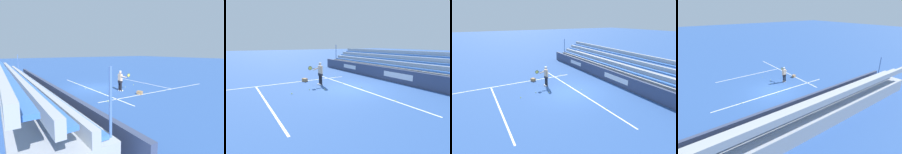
# 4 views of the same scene
# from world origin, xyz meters

# --- Properties ---
(ground_plane) EXTENTS (160.00, 160.00, 0.00)m
(ground_plane) POSITION_xyz_m (0.00, 0.00, 0.00)
(ground_plane) COLOR #2D5193
(court_baseline_white) EXTENTS (12.00, 0.10, 0.01)m
(court_baseline_white) POSITION_xyz_m (0.00, -0.50, 0.00)
(court_baseline_white) COLOR white
(court_baseline_white) RESTS_ON ground
(court_sideline_white) EXTENTS (0.10, 12.00, 0.01)m
(court_sideline_white) POSITION_xyz_m (4.11, 4.00, 0.00)
(court_sideline_white) COLOR white
(court_sideline_white) RESTS_ON ground
(court_service_line_white) EXTENTS (8.22, 0.10, 0.01)m
(court_service_line_white) POSITION_xyz_m (0.00, 5.50, 0.00)
(court_service_line_white) COLOR white
(court_service_line_white) RESTS_ON ground
(back_wall_sponsor_board) EXTENTS (22.09, 0.25, 1.10)m
(back_wall_sponsor_board) POSITION_xyz_m (0.01, -4.33, 0.55)
(back_wall_sponsor_board) COLOR #384260
(back_wall_sponsor_board) RESTS_ON ground
(bleacher_stand) EXTENTS (20.98, 2.40, 2.95)m
(bleacher_stand) POSITION_xyz_m (0.00, -6.16, 0.73)
(bleacher_stand) COLOR #9EA3A8
(bleacher_stand) RESTS_ON ground
(tennis_player) EXTENTS (0.58, 1.01, 1.71)m
(tennis_player) POSITION_xyz_m (2.20, 1.23, 0.89)
(tennis_player) COLOR black
(tennis_player) RESTS_ON ground
(ball_box_cardboard) EXTENTS (0.48, 0.42, 0.26)m
(ball_box_cardboard) POSITION_xyz_m (3.95, 1.79, 0.13)
(ball_box_cardboard) COLOR #A87F51
(ball_box_cardboard) RESTS_ON ground
(tennis_ball_stray_back) EXTENTS (0.07, 0.07, 0.07)m
(tennis_ball_stray_back) POSITION_xyz_m (1.70, -0.47, 0.03)
(tennis_ball_stray_back) COLOR #CCE533
(tennis_ball_stray_back) RESTS_ON ground
(tennis_ball_by_box) EXTENTS (0.07, 0.07, 0.07)m
(tennis_ball_by_box) POSITION_xyz_m (4.26, -1.34, 0.03)
(tennis_ball_by_box) COLOR #CCE533
(tennis_ball_by_box) RESTS_ON ground
(tennis_ball_near_player) EXTENTS (0.07, 0.07, 0.07)m
(tennis_ball_near_player) POSITION_xyz_m (0.85, 3.86, 0.03)
(tennis_ball_near_player) COLOR #CCE533
(tennis_ball_near_player) RESTS_ON ground
(tennis_ball_far_left) EXTENTS (0.07, 0.07, 0.07)m
(tennis_ball_far_left) POSITION_xyz_m (-3.44, -0.55, 0.03)
(tennis_ball_far_left) COLOR #CCE533
(tennis_ball_far_left) RESTS_ON ground
(tennis_ball_midcourt) EXTENTS (0.07, 0.07, 0.07)m
(tennis_ball_midcourt) POSITION_xyz_m (0.69, 1.64, 0.03)
(tennis_ball_midcourt) COLOR #CCE533
(tennis_ball_midcourt) RESTS_ON ground
(tennis_ball_on_baseline) EXTENTS (0.07, 0.07, 0.07)m
(tennis_ball_on_baseline) POSITION_xyz_m (1.20, 2.54, 0.03)
(tennis_ball_on_baseline) COLOR #CCE533
(tennis_ball_on_baseline) RESTS_ON ground
(tennis_ball_toward_net) EXTENTS (0.07, 0.07, 0.07)m
(tennis_ball_toward_net) POSITION_xyz_m (-0.13, -0.91, 0.03)
(tennis_ball_toward_net) COLOR #CCE533
(tennis_ball_toward_net) RESTS_ON ground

